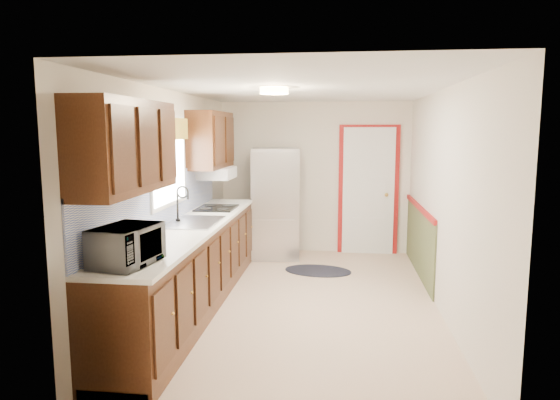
# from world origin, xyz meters

# --- Properties ---
(room_shell) EXTENTS (3.20, 5.20, 2.52)m
(room_shell) POSITION_xyz_m (0.00, 0.00, 1.20)
(room_shell) COLOR beige
(room_shell) RESTS_ON ground
(kitchen_run) EXTENTS (0.63, 4.00, 2.20)m
(kitchen_run) POSITION_xyz_m (-1.24, -0.29, 0.81)
(kitchen_run) COLOR #371B0C
(kitchen_run) RESTS_ON ground
(back_wall_trim) EXTENTS (1.12, 2.30, 2.08)m
(back_wall_trim) POSITION_xyz_m (0.99, 2.21, 0.89)
(back_wall_trim) COLOR maroon
(back_wall_trim) RESTS_ON ground
(ceiling_fixture) EXTENTS (0.30, 0.30, 0.06)m
(ceiling_fixture) POSITION_xyz_m (-0.30, -0.20, 2.36)
(ceiling_fixture) COLOR #FFD88C
(ceiling_fixture) RESTS_ON room_shell
(microwave) EXTENTS (0.38, 0.58, 0.37)m
(microwave) POSITION_xyz_m (-1.20, -1.95, 1.12)
(microwave) COLOR white
(microwave) RESTS_ON kitchen_run
(refrigerator) EXTENTS (0.77, 0.75, 1.69)m
(refrigerator) POSITION_xyz_m (-0.57, 2.05, 0.84)
(refrigerator) COLOR #B7B7BC
(refrigerator) RESTS_ON ground
(rug) EXTENTS (1.01, 0.73, 0.01)m
(rug) POSITION_xyz_m (0.12, 1.31, 0.01)
(rug) COLOR black
(rug) RESTS_ON ground
(cooktop) EXTENTS (0.48, 0.58, 0.02)m
(cooktop) POSITION_xyz_m (-1.19, 0.80, 0.95)
(cooktop) COLOR black
(cooktop) RESTS_ON kitchen_run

